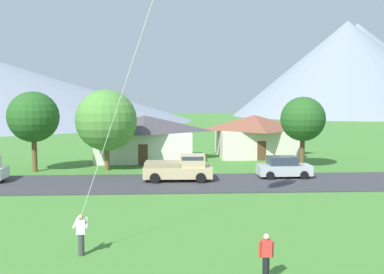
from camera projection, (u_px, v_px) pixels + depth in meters
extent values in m
cube|color=#38383D|center=(200.00, 183.00, 31.79)|extent=(160.00, 7.27, 0.08)
cone|color=gray|center=(356.00, 69.00, 181.72)|extent=(91.75, 91.75, 38.68)
cone|color=gray|center=(346.00, 69.00, 164.06)|extent=(87.43, 87.43, 36.52)
cube|color=beige|center=(254.00, 143.00, 47.41)|extent=(8.02, 7.61, 2.93)
pyramid|color=brown|center=(255.00, 122.00, 47.21)|extent=(8.66, 8.22, 1.61)
cube|color=brown|center=(262.00, 151.00, 43.64)|extent=(0.90, 0.06, 2.00)
cube|color=silver|center=(145.00, 145.00, 44.19)|extent=(9.47, 7.38, 2.98)
pyramid|color=#474247|center=(145.00, 123.00, 43.99)|extent=(10.23, 7.97, 1.64)
cube|color=brown|center=(143.00, 155.00, 40.54)|extent=(0.90, 0.06, 2.00)
cylinder|color=brown|center=(35.00, 154.00, 36.87)|extent=(0.44, 0.44, 3.13)
sphere|color=#23561E|center=(33.00, 117.00, 36.59)|extent=(4.39, 4.39, 4.39)
cylinder|color=brown|center=(302.00, 152.00, 38.98)|extent=(0.44, 0.44, 2.97)
sphere|color=#23561E|center=(303.00, 119.00, 38.72)|extent=(4.06, 4.06, 4.06)
cylinder|color=brown|center=(107.00, 157.00, 37.65)|extent=(0.44, 0.44, 2.42)
sphere|color=#4C8938|center=(106.00, 120.00, 37.37)|extent=(5.39, 5.39, 5.39)
cube|color=#B7BCC1|center=(284.00, 170.00, 33.77)|extent=(4.24, 1.89, 0.80)
cube|color=#2D3847|center=(282.00, 161.00, 33.69)|extent=(2.23, 1.63, 0.68)
cylinder|color=black|center=(297.00, 171.00, 34.81)|extent=(0.64, 0.25, 0.64)
cylinder|color=black|center=(304.00, 175.00, 32.98)|extent=(0.64, 0.25, 0.64)
cylinder|color=black|center=(264.00, 172.00, 34.61)|extent=(0.64, 0.25, 0.64)
cylinder|color=black|center=(270.00, 175.00, 32.78)|extent=(0.64, 0.25, 0.64)
cube|color=#C6B284|center=(178.00, 172.00, 32.37)|extent=(5.24, 2.12, 0.84)
cube|color=#C6B284|center=(192.00, 160.00, 32.33)|extent=(1.94, 1.88, 0.90)
cube|color=#2D3847|center=(192.00, 157.00, 32.31)|extent=(1.66, 1.92, 0.28)
cube|color=tan|center=(163.00, 164.00, 32.29)|extent=(2.74, 2.02, 0.36)
cylinder|color=black|center=(199.00, 173.00, 33.47)|extent=(0.77, 0.30, 0.76)
cylinder|color=black|center=(201.00, 178.00, 31.43)|extent=(0.77, 0.30, 0.76)
cylinder|color=black|center=(156.00, 173.00, 33.36)|extent=(0.77, 0.30, 0.76)
cylinder|color=black|center=(155.00, 178.00, 31.33)|extent=(0.77, 0.30, 0.76)
cylinder|color=#3D3D42|center=(81.00, 245.00, 16.99)|extent=(0.24, 0.24, 0.88)
cube|color=white|center=(81.00, 227.00, 16.92)|extent=(0.36, 0.22, 0.58)
sphere|color=tan|center=(81.00, 217.00, 16.89)|extent=(0.21, 0.21, 0.21)
cylinder|color=white|center=(76.00, 223.00, 16.96)|extent=(0.18, 0.55, 0.37)
cylinder|color=white|center=(87.00, 223.00, 16.98)|extent=(0.18, 0.55, 0.37)
cylinder|color=silver|center=(131.00, 65.00, 17.55)|extent=(3.99, 2.21, 12.21)
cylinder|color=black|center=(266.00, 269.00, 14.55)|extent=(0.24, 0.24, 0.88)
cube|color=red|center=(266.00, 248.00, 14.49)|extent=(0.36, 0.22, 0.58)
sphere|color=beige|center=(266.00, 237.00, 14.45)|extent=(0.21, 0.21, 0.21)
cylinder|color=red|center=(260.00, 250.00, 14.48)|extent=(0.12, 0.18, 0.59)
cylinder|color=red|center=(273.00, 249.00, 14.50)|extent=(0.12, 0.18, 0.59)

